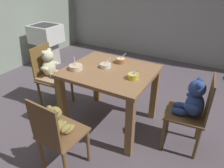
{
  "coord_description": "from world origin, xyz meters",
  "views": [
    {
      "loc": [
        1.06,
        -1.84,
        1.74
      ],
      "look_at": [
        0.0,
        0.05,
        0.54
      ],
      "focal_mm": 32.8,
      "sensor_mm": 36.0,
      "label": 1
    }
  ],
  "objects": [
    {
      "name": "sink_basin",
      "position": [
        -2.05,
        1.02,
        0.54
      ],
      "size": [
        0.55,
        0.48,
        0.83
      ],
      "color": "#B7B2A8",
      "rests_on": "ground_plane"
    },
    {
      "name": "dining_table",
      "position": [
        0.0,
        0.0,
        0.6
      ],
      "size": [
        0.99,
        0.85,
        0.75
      ],
      "color": "#8C6442",
      "rests_on": "ground_plane"
    },
    {
      "name": "ground_plane",
      "position": [
        0.0,
        0.0,
        -0.02
      ],
      "size": [
        5.2,
        5.2,
        0.04
      ],
      "color": "#584E57"
    },
    {
      "name": "porridge_bowl_white_center",
      "position": [
        -0.07,
        0.03,
        0.78
      ],
      "size": [
        0.13,
        0.13,
        0.11
      ],
      "color": "silver",
      "rests_on": "dining_table"
    },
    {
      "name": "porridge_bowl_terracotta_far_center",
      "position": [
        0.02,
        0.24,
        0.78
      ],
      "size": [
        0.12,
        0.12,
        0.12
      ],
      "color": "#B47146",
      "rests_on": "dining_table"
    },
    {
      "name": "teddy_chair_near_right",
      "position": [
        0.94,
        0.05,
        0.56
      ],
      "size": [
        0.44,
        0.41,
        0.88
      ],
      "rotation": [
        0.0,
        0.0,
        3.24
      ],
      "color": "brown",
      "rests_on": "ground_plane"
    },
    {
      "name": "porridge_bowl_yellow_near_right",
      "position": [
        0.32,
        -0.07,
        0.78
      ],
      "size": [
        0.12,
        0.12,
        0.11
      ],
      "color": "yellow",
      "rests_on": "dining_table"
    },
    {
      "name": "teddy_chair_near_front",
      "position": [
        -0.04,
        -0.86,
        0.51
      ],
      "size": [
        0.39,
        0.4,
        0.84
      ],
      "rotation": [
        0.0,
        0.0,
        1.52
      ],
      "color": "brown",
      "rests_on": "ground_plane"
    },
    {
      "name": "teddy_chair_near_left",
      "position": [
        -0.93,
        -0.03,
        0.55
      ],
      "size": [
        0.4,
        0.42,
        0.88
      ],
      "rotation": [
        0.0,
        0.0,
        0.07
      ],
      "color": "brown",
      "rests_on": "ground_plane"
    },
    {
      "name": "porridge_bowl_cream_near_left",
      "position": [
        -0.35,
        -0.18,
        0.78
      ],
      "size": [
        0.15,
        0.15,
        0.13
      ],
      "color": "beige",
      "rests_on": "dining_table"
    }
  ]
}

